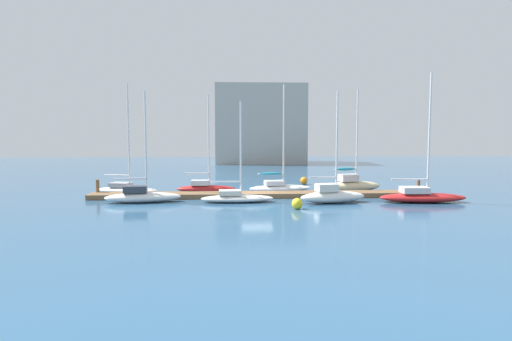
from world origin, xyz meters
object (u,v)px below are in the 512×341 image
object	(u,v)px
sailboat_2	(206,187)
mooring_buoy_orange	(304,181)
sailboat_3	(236,197)
sailboat_7	(422,196)
harbor_building_distant	(260,124)
sailboat_6	(353,184)
sailboat_0	(126,188)
sailboat_1	(142,195)
sailboat_4	(279,186)
mooring_buoy_yellow	(297,204)
sailboat_5	(332,195)

from	to	relation	value
sailboat_2	mooring_buoy_orange	distance (m)	11.15
sailboat_3	sailboat_7	bearing A→B (deg)	-4.67
sailboat_7	harbor_building_distant	bearing A→B (deg)	105.15
sailboat_6	mooring_buoy_orange	xyz separation A→B (m)	(-3.41, 5.68, -0.29)
sailboat_0	sailboat_1	distance (m)	5.38
sailboat_2	sailboat_3	size ratio (longest dim) A/B	1.11
sailboat_3	mooring_buoy_orange	world-z (taller)	sailboat_3
mooring_buoy_orange	harbor_building_distant	world-z (taller)	harbor_building_distant
harbor_building_distant	sailboat_0	bearing A→B (deg)	-110.30
sailboat_0	sailboat_4	bearing A→B (deg)	15.51
mooring_buoy_yellow	sailboat_0	bearing A→B (deg)	148.57
sailboat_1	sailboat_4	xyz separation A→B (m)	(10.93, 5.32, -0.04)
sailboat_7	sailboat_4	bearing A→B (deg)	150.52
sailboat_0	mooring_buoy_orange	size ratio (longest dim) A/B	12.41
sailboat_3	harbor_building_distant	xyz separation A→B (m)	(4.50, 42.79, 6.27)
sailboat_2	mooring_buoy_yellow	size ratio (longest dim) A/B	11.13
sailboat_5	sailboat_7	distance (m)	6.80
sailboat_6	sailboat_7	bearing A→B (deg)	-70.48
sailboat_6	harbor_building_distant	distance (m)	38.47
mooring_buoy_yellow	mooring_buoy_orange	xyz separation A→B (m)	(2.81, 14.09, -0.00)
sailboat_6	mooring_buoy_yellow	xyz separation A→B (m)	(-6.23, -8.42, -0.29)
sailboat_1	sailboat_2	bearing A→B (deg)	40.34
sailboat_3	mooring_buoy_orange	size ratio (longest dim) A/B	10.07
sailboat_5	mooring_buoy_yellow	world-z (taller)	sailboat_5
sailboat_3	sailboat_2	bearing A→B (deg)	115.44
sailboat_1	mooring_buoy_yellow	xyz separation A→B (m)	(11.19, -3.46, -0.16)
sailboat_1	mooring_buoy_yellow	size ratio (longest dim) A/B	10.92
sailboat_0	sailboat_1	world-z (taller)	sailboat_0
harbor_building_distant	sailboat_7	bearing A→B (deg)	-77.79
sailboat_0	sailboat_3	size ratio (longest dim) A/B	1.23
sailboat_5	mooring_buoy_orange	size ratio (longest dim) A/B	11.03
sailboat_3	mooring_buoy_yellow	xyz separation A→B (m)	(4.12, -3.16, -0.04)
sailboat_4	sailboat_5	size ratio (longest dim) A/B	1.14
sailboat_0	sailboat_2	size ratio (longest dim) A/B	1.11
sailboat_2	harbor_building_distant	xyz separation A→B (m)	(7.15, 37.57, 6.18)
sailboat_0	sailboat_5	xyz separation A→B (m)	(16.57, -5.78, 0.14)
sailboat_0	sailboat_1	bearing A→B (deg)	-50.52
sailboat_5	harbor_building_distant	bearing A→B (deg)	83.11
sailboat_3	sailboat_6	distance (m)	11.61
sailboat_5	mooring_buoy_orange	xyz separation A→B (m)	(-0.20, 11.58, -0.22)
sailboat_2	sailboat_3	distance (m)	5.85
harbor_building_distant	sailboat_3	bearing A→B (deg)	-96.01
sailboat_1	mooring_buoy_orange	world-z (taller)	sailboat_1
sailboat_1	sailboat_7	xyz separation A→B (m)	(21.00, -1.08, -0.03)
sailboat_5	sailboat_2	bearing A→B (deg)	138.63
sailboat_4	sailboat_7	size ratio (longest dim) A/B	0.98
sailboat_0	sailboat_5	bearing A→B (deg)	-5.83
sailboat_4	mooring_buoy_orange	xyz separation A→B (m)	(3.08, 5.32, -0.12)
sailboat_1	sailboat_2	size ratio (longest dim) A/B	0.98
sailboat_0	sailboat_3	distance (m)	10.74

